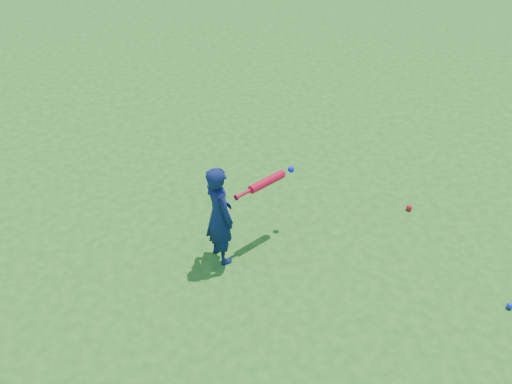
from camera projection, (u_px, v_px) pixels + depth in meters
ground at (197, 296)px, 5.71m from camera, size 80.00×80.00×0.00m
child at (219, 215)px, 5.83m from camera, size 0.40×0.49×1.15m
ground_ball_red at (409, 208)px, 6.80m from camera, size 0.07×0.07×0.07m
ground_ball_blue at (510, 306)px, 5.55m from camera, size 0.06×0.06×0.06m
bat_swing at (269, 181)px, 6.04m from camera, size 0.74×0.44×0.09m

